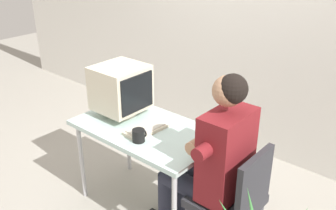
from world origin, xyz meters
TOP-DOWN VIEW (x-y plane):
  - ground_plane at (0.00, 0.00)m, footprint 12.00×12.00m
  - wall_back at (0.30, 1.40)m, footprint 8.00×0.10m
  - desk at (0.00, 0.00)m, footprint 1.11×0.65m
  - crt_monitor at (-0.30, 0.04)m, footprint 0.37×0.38m
  - keyboard at (0.04, 0.03)m, footprint 0.19×0.48m
  - office_chair at (0.80, -0.02)m, footprint 0.42×0.42m
  - person_seated at (0.61, -0.02)m, footprint 0.72×0.58m
  - desk_mug at (0.10, -0.18)m, footprint 0.09×0.10m

SIDE VIEW (x-z plane):
  - ground_plane at x=0.00m, z-range 0.00..0.00m
  - office_chair at x=0.80m, z-range 0.06..0.93m
  - desk at x=0.00m, z-range 0.30..1.03m
  - person_seated at x=0.61m, z-range 0.05..1.38m
  - keyboard at x=0.04m, z-range 0.73..0.76m
  - desk_mug at x=0.10m, z-range 0.73..0.82m
  - crt_monitor at x=-0.30m, z-range 0.75..1.16m
  - wall_back at x=0.30m, z-range 0.00..3.00m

